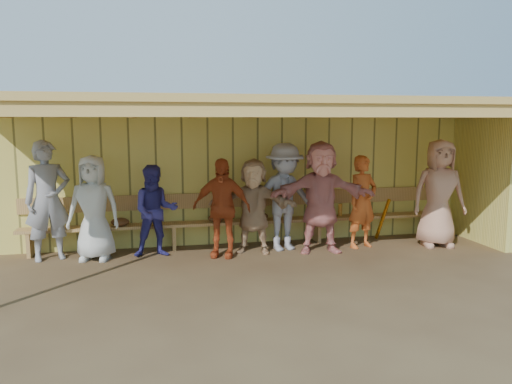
# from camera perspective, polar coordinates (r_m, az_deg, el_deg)

# --- Properties ---
(ground) EXTENTS (90.00, 90.00, 0.00)m
(ground) POSITION_cam_1_polar(r_m,az_deg,el_deg) (7.90, 0.53, -7.92)
(ground) COLOR brown
(ground) RESTS_ON ground
(player_a) EXTENTS (0.80, 0.66, 1.89)m
(player_a) POSITION_cam_1_polar(r_m,az_deg,el_deg) (8.46, -22.71, -0.91)
(player_a) COLOR gray
(player_a) RESTS_ON ground
(player_b) EXTENTS (0.90, 0.68, 1.66)m
(player_b) POSITION_cam_1_polar(r_m,az_deg,el_deg) (8.24, -18.06, -1.73)
(player_b) COLOR silver
(player_b) RESTS_ON ground
(player_c) EXTENTS (0.74, 0.59, 1.49)m
(player_c) POSITION_cam_1_polar(r_m,az_deg,el_deg) (8.19, -11.43, -2.15)
(player_c) COLOR navy
(player_c) RESTS_ON ground
(player_d) EXTENTS (1.01, 0.69, 1.60)m
(player_d) POSITION_cam_1_polar(r_m,az_deg,el_deg) (8.03, -3.97, -1.81)
(player_d) COLOR #B5431D
(player_d) RESTS_ON ground
(player_e) EXTENTS (1.27, 0.86, 1.82)m
(player_e) POSITION_cam_1_polar(r_m,az_deg,el_deg) (8.43, 3.25, -0.59)
(player_e) COLOR #9998A0
(player_e) RESTS_ON ground
(player_f) EXTENTS (1.78, 0.77, 1.86)m
(player_f) POSITION_cam_1_polar(r_m,az_deg,el_deg) (8.33, 7.44, -0.58)
(player_f) COLOR #E2887F
(player_f) RESTS_ON ground
(player_g) EXTENTS (0.67, 0.54, 1.60)m
(player_g) POSITION_cam_1_polar(r_m,az_deg,el_deg) (8.79, 12.07, -1.10)
(player_g) COLOR #D05921
(player_g) RESTS_ON ground
(player_h) EXTENTS (1.00, 0.74, 1.87)m
(player_h) POSITION_cam_1_polar(r_m,az_deg,el_deg) (9.22, 20.16, -0.14)
(player_h) COLOR tan
(player_h) RESTS_ON ground
(player_extra) EXTENTS (1.53, 0.92, 1.58)m
(player_extra) POSITION_cam_1_polar(r_m,az_deg,el_deg) (8.25, -0.31, -1.61)
(player_extra) COLOR tan
(player_extra) RESTS_ON ground
(dugout_structure) EXTENTS (8.80, 3.20, 2.50)m
(dugout_structure) POSITION_cam_1_polar(r_m,az_deg,el_deg) (8.36, 2.13, 4.78)
(dugout_structure) COLOR #E5D762
(dugout_structure) RESTS_ON ground
(bench) EXTENTS (7.60, 0.34, 0.93)m
(bench) POSITION_cam_1_polar(r_m,az_deg,el_deg) (8.84, -1.03, -2.66)
(bench) COLOR tan
(bench) RESTS_ON ground
(dugout_equipment) EXTENTS (6.01, 0.62, 0.80)m
(dugout_equipment) POSITION_cam_1_polar(r_m,az_deg,el_deg) (8.69, -2.03, -3.11)
(dugout_equipment) COLOR orange
(dugout_equipment) RESTS_ON ground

